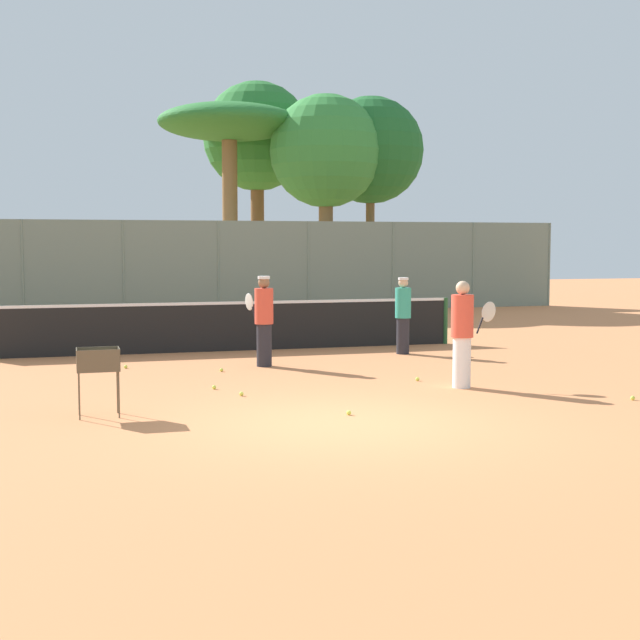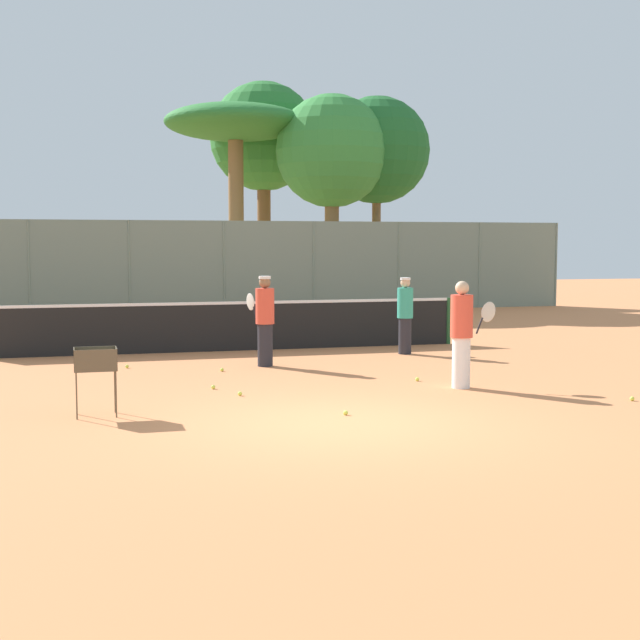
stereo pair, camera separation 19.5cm
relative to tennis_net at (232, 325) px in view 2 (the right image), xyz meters
name	(u,v)px [view 2 (the right image)]	position (x,y,z in m)	size (l,w,h in m)	color
ground_plane	(339,424)	(0.00, -8.08, -0.56)	(80.00, 80.00, 0.00)	#D37F4C
tennis_net	(232,325)	(0.00, 0.00, 0.00)	(10.21, 0.10, 1.07)	#26592D
back_fence	(177,267)	(0.00, 10.54, 0.98)	(27.97, 0.08, 3.07)	gray
tree_0	(377,151)	(7.68, 12.77, 5.19)	(3.97, 3.97, 7.76)	brown
tree_1	(332,153)	(5.75, 12.11, 5.01)	(4.05, 4.05, 7.65)	brown
tree_2	(235,128)	(2.49, 13.44, 5.95)	(5.16, 5.16, 7.34)	brown
tree_4	(264,138)	(4.09, 16.15, 5.92)	(4.30, 4.30, 8.70)	brown
player_white_outfit	(405,314)	(3.41, -1.49, 0.28)	(0.33, 0.88, 1.61)	#26262D
player_red_cap	(462,333)	(2.72, -5.88, 0.33)	(0.90, 0.36, 1.73)	white
player_yellow_shirt	(265,320)	(0.19, -2.54, 0.33)	(0.44, 0.87, 1.71)	#26262D
ball_cart	(96,365)	(-3.00, -6.73, 0.14)	(0.56, 0.41, 0.93)	brown
tennis_ball_0	(240,394)	(-0.86, -5.67, -0.53)	(0.07, 0.07, 0.07)	#D1E54C
tennis_ball_1	(222,370)	(-0.71, -3.03, -0.53)	(0.07, 0.07, 0.07)	#D1E54C
tennis_ball_2	(346,413)	(0.25, -7.57, -0.53)	(0.07, 0.07, 0.07)	#D1E54C
tennis_ball_3	(417,379)	(2.29, -5.04, -0.53)	(0.07, 0.07, 0.07)	#D1E54C
tennis_ball_4	(632,399)	(4.66, -7.65, -0.53)	(0.07, 0.07, 0.07)	#D1E54C
tennis_ball_5	(457,371)	(3.34, -4.32, -0.53)	(0.07, 0.07, 0.07)	#D1E54C
tennis_ball_6	(213,387)	(-1.16, -4.93, -0.53)	(0.07, 0.07, 0.07)	#D1E54C
tennis_ball_7	(127,366)	(-2.36, -2.13, -0.53)	(0.07, 0.07, 0.07)	#D1E54C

